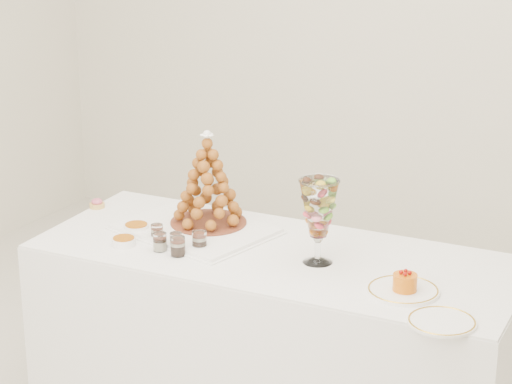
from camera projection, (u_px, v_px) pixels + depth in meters
The scene contains 15 objects.
buffet_table at pixel (275, 336), 3.79m from camera, with size 1.85×0.83×0.69m.
lace_tray at pixel (196, 229), 3.88m from camera, with size 0.55×0.41×0.02m, color white.
macaron_vase at pixel (319, 209), 3.52m from camera, with size 0.14×0.14×0.31m.
cake_plate at pixel (403, 291), 3.34m from camera, with size 0.24×0.24×0.01m, color white.
spare_plate at pixel (442, 322), 3.12m from camera, with size 0.22×0.22×0.01m, color white.
pink_tart at pixel (97, 204), 4.14m from camera, with size 0.06×0.06×0.04m.
verrine_a at pixel (157, 232), 3.78m from camera, with size 0.05×0.05×0.06m, color white.
verrine_b at pixel (176, 241), 3.70m from camera, with size 0.05×0.05×0.06m, color white.
verrine_c at pixel (199, 241), 3.69m from camera, with size 0.05×0.05×0.07m, color white.
verrine_d at pixel (160, 242), 3.68m from camera, with size 0.05×0.05×0.07m, color white.
verrine_e at pixel (178, 246), 3.64m from camera, with size 0.05×0.05×0.07m, color white.
ramekin_back at pixel (136, 229), 3.87m from camera, with size 0.10×0.10×0.03m, color white.
ramekin_front at pixel (124, 242), 3.74m from camera, with size 0.09×0.09×0.03m, color white.
croquembouche at pixel (208, 179), 3.86m from camera, with size 0.30×0.30×0.37m.
mousse_cake at pixel (405, 282), 3.32m from camera, with size 0.08×0.08×0.07m.
Camera 1 is at (1.63, -2.75, 2.07)m, focal length 70.00 mm.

